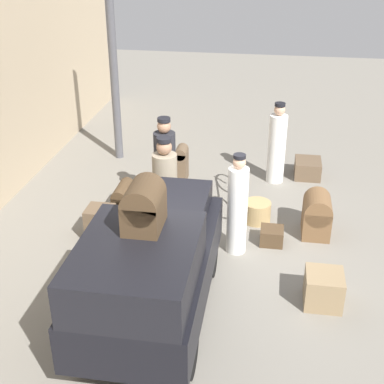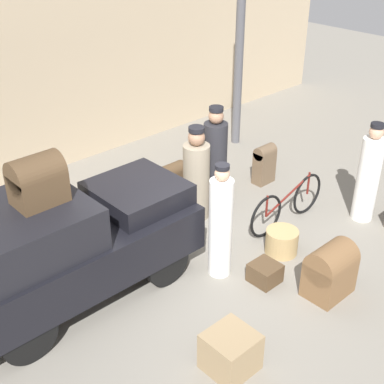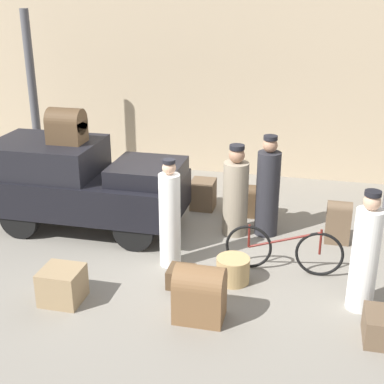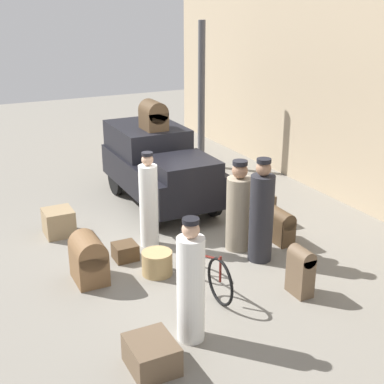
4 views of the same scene
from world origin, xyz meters
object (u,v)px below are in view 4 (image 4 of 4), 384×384
porter_carrying_trunk (239,210)px  suitcase_black_upright (59,222)px  trunk_on_truck_roof (153,115)px  trunk_wicker_pale (125,251)px  trunk_large_brown (89,258)px  conductor_in_dark_uniform (261,215)px  truck (158,164)px  suitcase_tan_flat (301,270)px  bicycle (203,265)px  trunk_barrel_dark (279,224)px  wicker_basket (157,263)px  porter_standing_middle (191,285)px  suitcase_small_leather (152,355)px  porter_with_bicycle (149,203)px  trunk_umber_medium (260,209)px

porter_carrying_trunk → suitcase_black_upright: size_ratio=2.95×
trunk_on_truck_roof → trunk_wicker_pale: bearing=-33.1°
trunk_large_brown → conductor_in_dark_uniform: bearing=78.2°
truck → suitcase_tan_flat: truck is taller
bicycle → trunk_barrel_dark: (-0.85, 2.01, -0.04)m
wicker_basket → porter_carrying_trunk: porter_carrying_trunk is taller
wicker_basket → suitcase_black_upright: suitcase_black_upright is taller
porter_standing_middle → trunk_barrel_dark: (-1.94, 2.76, -0.46)m
bicycle → suitcase_small_leather: (1.42, -1.44, -0.18)m
porter_with_bicycle → trunk_large_brown: bearing=-60.2°
wicker_basket → suitcase_small_leather: wicker_basket is taller
bicycle → conductor_in_dark_uniform: bearing=106.8°
bicycle → trunk_large_brown: (-0.98, -1.51, 0.02)m
porter_carrying_trunk → trunk_on_truck_roof: trunk_on_truck_roof is taller
trunk_wicker_pale → trunk_barrel_dark: bearing=78.3°
porter_carrying_trunk → trunk_umber_medium: size_ratio=2.78×
trunk_wicker_pale → suitcase_small_leather: (2.84, -0.69, 0.05)m
trunk_wicker_pale → wicker_basket: bearing=21.8°
porter_with_bicycle → trunk_wicker_pale: porter_with_bicycle is taller
porter_carrying_trunk → trunk_umber_medium: (-0.78, 0.98, -0.44)m
trunk_large_brown → trunk_on_truck_roof: (-2.86, 2.33, 1.49)m
porter_standing_middle → trunk_large_brown: size_ratio=2.22×
suitcase_tan_flat → trunk_on_truck_roof: trunk_on_truck_roof is taller
trunk_wicker_pale → trunk_on_truck_roof: bearing=146.9°
wicker_basket → trunk_umber_medium: trunk_umber_medium is taller
bicycle → porter_with_bicycle: size_ratio=1.03×
conductor_in_dark_uniform → trunk_large_brown: 2.90m
trunk_barrel_dark → wicker_basket: bearing=-86.5°
suitcase_black_upright → trunk_large_brown: bearing=0.5°
wicker_basket → trunk_barrel_dark: 2.48m
trunk_umber_medium → porter_standing_middle: bearing=-46.1°
conductor_in_dark_uniform → trunk_large_brown: size_ratio=2.33×
porter_with_bicycle → trunk_umber_medium: bearing=89.3°
trunk_large_brown → trunk_barrel_dark: bearing=87.9°
bicycle → trunk_on_truck_roof: trunk_on_truck_roof is taller
trunk_wicker_pale → trunk_on_truck_roof: trunk_on_truck_roof is taller
suitcase_tan_flat → trunk_umber_medium: bearing=159.3°
trunk_umber_medium → trunk_wicker_pale: bearing=-84.2°
trunk_wicker_pale → trunk_barrel_dark: 2.83m
porter_carrying_trunk → conductor_in_dark_uniform: conductor_in_dark_uniform is taller
wicker_basket → suitcase_black_upright: size_ratio=0.90×
porter_standing_middle → suitcase_black_upright: size_ratio=3.11×
truck → trunk_barrel_dark: size_ratio=5.08×
trunk_wicker_pale → suitcase_black_upright: suitcase_black_upright is taller
suitcase_black_upright → suitcase_tan_flat: size_ratio=0.72×
porter_with_bicycle → trunk_barrel_dark: (0.89, 2.18, -0.48)m
truck → trunk_wicker_pale: size_ratio=8.65×
truck → trunk_umber_medium: truck is taller
truck → conductor_in_dark_uniform: size_ratio=1.88×
wicker_basket → trunk_wicker_pale: size_ratio=1.27×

